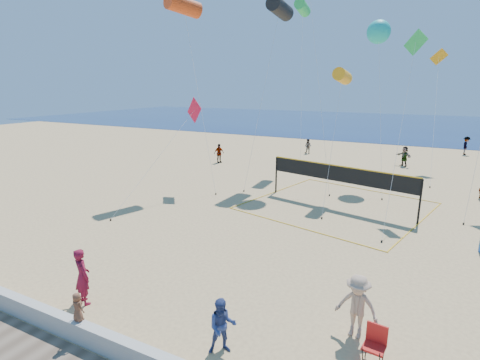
% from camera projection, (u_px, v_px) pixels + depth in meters
% --- Properties ---
extents(ground, '(120.00, 120.00, 0.00)m').
position_uv_depth(ground, '(187.00, 299.00, 12.04)').
color(ground, tan).
rests_on(ground, ground).
extents(ocean, '(140.00, 50.00, 0.03)m').
position_uv_depth(ocean, '(393.00, 124.00, 65.40)').
color(ocean, navy).
rests_on(ocean, ground).
extents(seawall, '(32.00, 0.30, 0.60)m').
position_uv_depth(seawall, '(117.00, 347.00, 9.39)').
color(seawall, '#B5B5B0').
rests_on(seawall, ground).
extents(woman, '(0.78, 0.65, 1.83)m').
position_uv_depth(woman, '(82.00, 276.00, 11.63)').
color(woman, maroon).
rests_on(woman, ground).
extents(toddler, '(0.41, 0.29, 0.80)m').
position_uv_depth(toddler, '(78.00, 307.00, 9.89)').
color(toddler, brown).
rests_on(toddler, seawall).
extents(bystander_a, '(0.92, 0.88, 1.50)m').
position_uv_depth(bystander_a, '(222.00, 326.00, 9.49)').
color(bystander_a, navy).
rests_on(bystander_a, ground).
extents(bystander_b, '(1.25, 0.82, 1.81)m').
position_uv_depth(bystander_b, '(357.00, 306.00, 10.08)').
color(bystander_b, tan).
rests_on(bystander_b, ground).
extents(far_person_0, '(0.84, 1.05, 1.66)m').
position_uv_depth(far_person_0, '(219.00, 153.00, 32.95)').
color(far_person_0, gray).
rests_on(far_person_0, ground).
extents(far_person_1, '(1.51, 1.37, 1.68)m').
position_uv_depth(far_person_1, '(404.00, 156.00, 31.55)').
color(far_person_1, gray).
rests_on(far_person_1, ground).
extents(far_person_3, '(0.75, 0.61, 1.45)m').
position_uv_depth(far_person_3, '(308.00, 146.00, 37.33)').
color(far_person_3, gray).
rests_on(far_person_3, ground).
extents(far_person_4, '(0.76, 1.20, 1.78)m').
position_uv_depth(far_person_4, '(466.00, 146.00, 36.73)').
color(far_person_4, gray).
rests_on(far_person_4, ground).
extents(camp_chair, '(0.57, 0.69, 1.06)m').
position_uv_depth(camp_chair, '(375.00, 342.00, 9.24)').
color(camp_chair, red).
rests_on(camp_chair, ground).
extents(volleyball_net, '(10.56, 10.44, 2.35)m').
position_uv_depth(volleyball_net, '(339.00, 179.00, 20.89)').
color(volleyball_net, black).
rests_on(volleyball_net, ground).
extents(kite_0, '(3.91, 2.76, 12.11)m').
position_uv_depth(kite_0, '(183.00, 6.00, 23.22)').
color(kite_0, '#C93E14').
rests_on(kite_0, ground).
extents(kite_1, '(1.15, 6.39, 12.44)m').
position_uv_depth(kite_1, '(280.00, 8.00, 25.49)').
color(kite_1, black).
rests_on(kite_1, ground).
extents(kite_2, '(1.02, 6.10, 7.69)m').
position_uv_depth(kite_2, '(342.00, 76.00, 22.11)').
color(kite_2, orange).
rests_on(kite_2, ground).
extents(kite_3, '(1.55, 7.54, 5.97)m').
position_uv_depth(kite_3, '(191.00, 115.00, 23.42)').
color(kite_3, red).
rests_on(kite_3, ground).
extents(kite_4, '(1.22, 6.84, 9.53)m').
position_uv_depth(kite_4, '(413.00, 56.00, 19.42)').
color(kite_4, green).
rests_on(kite_4, ground).
extents(kite_7, '(2.73, 6.32, 10.95)m').
position_uv_depth(kite_7, '(379.00, 32.00, 25.29)').
color(kite_7, '#16B0AA').
rests_on(kite_7, ground).
extents(kite_8, '(1.54, 3.02, 13.11)m').
position_uv_depth(kite_8, '(302.00, 8.00, 29.25)').
color(kite_8, green).
rests_on(kite_8, ground).
extents(kite_9, '(1.36, 8.51, 9.56)m').
position_uv_depth(kite_9, '(438.00, 66.00, 29.81)').
color(kite_9, orange).
rests_on(kite_9, ground).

